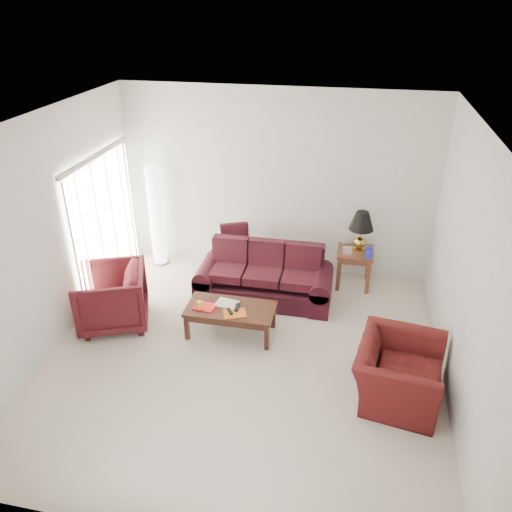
{
  "coord_description": "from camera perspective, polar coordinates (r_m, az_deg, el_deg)",
  "views": [
    {
      "loc": [
        1.19,
        -4.97,
        4.24
      ],
      "look_at": [
        0.0,
        0.85,
        1.05
      ],
      "focal_mm": 35.0,
      "sensor_mm": 36.0,
      "label": 1
    }
  ],
  "objects": [
    {
      "name": "magazine_white",
      "position": [
        6.88,
        -3.36,
        -5.44
      ],
      "size": [
        0.33,
        0.27,
        0.02
      ],
      "primitive_type": "cube",
      "rotation": [
        0.0,
        0.0,
        -0.16
      ],
      "color": "silver",
      "rests_on": "coffee_table"
    },
    {
      "name": "armchair_left",
      "position": [
        7.29,
        -16.18,
        -4.56
      ],
      "size": [
        1.21,
        1.2,
        0.86
      ],
      "primitive_type": "imported",
      "rotation": [
        0.0,
        0.0,
        -1.2
      ],
      "color": "#3A0D11",
      "rests_on": "ground"
    },
    {
      "name": "magazine_red",
      "position": [
        6.84,
        -5.89,
        -5.79
      ],
      "size": [
        0.33,
        0.27,
        0.02
      ],
      "primitive_type": "cube",
      "rotation": [
        0.0,
        0.0,
        -0.16
      ],
      "color": "red",
      "rests_on": "coffee_table"
    },
    {
      "name": "blinds",
      "position": [
        7.9,
        -16.81,
        3.37
      ],
      "size": [
        0.1,
        2.0,
        2.16
      ],
      "primitive_type": "cube",
      "color": "silver",
      "rests_on": "ground"
    },
    {
      "name": "blue_canister",
      "position": [
        7.79,
        12.78,
        0.36
      ],
      "size": [
        0.11,
        0.11,
        0.17
      ],
      "primitive_type": "cylinder",
      "rotation": [
        0.0,
        0.0,
        0.08
      ],
      "color": "#1A21AD",
      "rests_on": "end_table"
    },
    {
      "name": "picture_frame",
      "position": [
        8.07,
        10.18,
        1.57
      ],
      "size": [
        0.14,
        0.16,
        0.05
      ],
      "primitive_type": "cube",
      "rotation": [
        1.36,
        0.0,
        0.14
      ],
      "color": "silver",
      "rests_on": "end_table"
    },
    {
      "name": "throw_pillow",
      "position": [
        8.09,
        -2.47,
        2.2
      ],
      "size": [
        0.5,
        0.37,
        0.47
      ],
      "primitive_type": "cube",
      "rotation": [
        -0.21,
        0.0,
        0.38
      ],
      "color": "black",
      "rests_on": "sofa"
    },
    {
      "name": "floor",
      "position": [
        6.64,
        -1.5,
        -11.45
      ],
      "size": [
        5.0,
        5.0,
        0.0
      ],
      "primitive_type": "plane",
      "color": "beige",
      "rests_on": "ground"
    },
    {
      "name": "magazine_orange",
      "position": [
        6.68,
        -2.45,
        -6.58
      ],
      "size": [
        0.36,
        0.31,
        0.02
      ],
      "primitive_type": "cube",
      "rotation": [
        0.0,
        0.0,
        0.36
      ],
      "color": "#C15C16",
      "rests_on": "coffee_table"
    },
    {
      "name": "table_lamp",
      "position": [
        7.9,
        11.88,
        2.8
      ],
      "size": [
        0.49,
        0.49,
        0.64
      ],
      "primitive_type": null,
      "rotation": [
        0.0,
        0.0,
        -0.33
      ],
      "color": "#B69139",
      "rests_on": "end_table"
    },
    {
      "name": "coffee_table",
      "position": [
        6.93,
        -2.9,
        -7.35
      ],
      "size": [
        1.26,
        0.72,
        0.42
      ],
      "primitive_type": null,
      "rotation": [
        0.0,
        0.0,
        -0.1
      ],
      "color": "black",
      "rests_on": "ground"
    },
    {
      "name": "clock",
      "position": [
        7.81,
        10.38,
        0.61
      ],
      "size": [
        0.14,
        0.07,
        0.14
      ],
      "primitive_type": "cube",
      "rotation": [
        0.0,
        0.0,
        0.15
      ],
      "color": "white",
      "rests_on": "end_table"
    },
    {
      "name": "sofa",
      "position": [
        7.55,
        0.93,
        -2.2
      ],
      "size": [
        2.06,
        0.92,
        0.84
      ],
      "primitive_type": null,
      "rotation": [
        0.0,
        0.0,
        -0.02
      ],
      "color": "black",
      "rests_on": "ground"
    },
    {
      "name": "remote_a",
      "position": [
        6.69,
        -3.02,
        -6.31
      ],
      "size": [
        0.12,
        0.16,
        0.02
      ],
      "primitive_type": "cube",
      "rotation": [
        0.0,
        0.0,
        0.56
      ],
      "color": "black",
      "rests_on": "coffee_table"
    },
    {
      "name": "yellow_glass",
      "position": [
        6.78,
        -6.47,
        -5.64
      ],
      "size": [
        0.07,
        0.07,
        0.12
      ],
      "primitive_type": "cylinder",
      "rotation": [
        0.0,
        0.0,
        -0.02
      ],
      "color": "yellow",
      "rests_on": "coffee_table"
    },
    {
      "name": "floor_lamp",
      "position": [
        8.53,
        -11.32,
        4.46
      ],
      "size": [
        0.36,
        0.36,
        1.76
      ],
      "primitive_type": null,
      "rotation": [
        0.0,
        0.0,
        0.32
      ],
      "color": "white",
      "rests_on": "ground"
    },
    {
      "name": "end_table",
      "position": [
        8.13,
        11.11,
        -1.32
      ],
      "size": [
        0.6,
        0.6,
        0.61
      ],
      "primitive_type": null,
      "rotation": [
        0.0,
        0.0,
        -0.07
      ],
      "color": "#4F311B",
      "rests_on": "ground"
    },
    {
      "name": "remote_b",
      "position": [
        6.76,
        -2.18,
        -5.88
      ],
      "size": [
        0.07,
        0.18,
        0.02
      ],
      "primitive_type": "cube",
      "rotation": [
        0.0,
        0.0,
        0.07
      ],
      "color": "black",
      "rests_on": "coffee_table"
    },
    {
      "name": "armchair_right",
      "position": [
        6.11,
        15.96,
        -12.68
      ],
      "size": [
        1.11,
        1.22,
        0.7
      ],
      "primitive_type": "imported",
      "rotation": [
        0.0,
        0.0,
        1.4
      ],
      "color": "#410F0F",
      "rests_on": "ground"
    }
  ]
}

